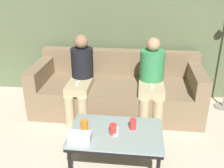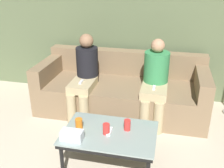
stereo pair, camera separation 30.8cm
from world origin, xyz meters
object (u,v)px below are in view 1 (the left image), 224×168
Objects in this scene: cup_near_right at (84,125)px; tissue_box at (80,137)px; cup_far_center at (113,129)px; seated_person_left_end at (81,75)px; seated_person_mid_left at (152,77)px; game_remote at (116,131)px; coffee_table at (116,135)px; couch at (117,90)px; cup_near_left at (133,124)px.

tissue_box reaches higher than cup_near_right.
tissue_box reaches higher than cup_far_center.
seated_person_left_end reaches higher than seated_person_mid_left.
cup_far_center reaches higher than game_remote.
seated_person_left_end is (-0.61, 1.06, 0.24)m from coffee_table.
cup_near_right is at bearing -99.83° from couch.
tissue_box reaches higher than cup_near_left.
game_remote is 1.24m from seated_person_left_end.
cup_near_left is 0.10× the size of seated_person_left_end.
seated_person_mid_left is at bearing 70.56° from coffee_table.
seated_person_mid_left is at bearing 78.05° from cup_near_left.
couch is 21.12× the size of cup_far_center.
cup_near_left reaches higher than cup_near_right.
cup_far_center is (0.31, -0.04, 0.00)m from cup_near_right.
coffee_table is 1.17m from seated_person_mid_left.
seated_person_mid_left is at bearing 1.10° from seated_person_left_end.
cup_near_left is 0.78× the size of game_remote.
seated_person_mid_left is (0.38, 1.08, 0.24)m from coffee_table.
seated_person_mid_left is (0.38, 1.08, 0.18)m from game_remote.
seated_person_left_end is (-0.61, 1.06, 0.18)m from game_remote.
seated_person_mid_left reaches higher than couch.
cup_near_right is at bearing -75.52° from seated_person_left_end.
seated_person_left_end is (-0.27, 1.06, 0.14)m from cup_near_right.
cup_near_left is at bearing -76.70° from couch.
cup_near_left is 0.20m from game_remote.
game_remote reaches higher than coffee_table.
couch is at bearing 80.17° from cup_near_right.
seated_person_left_end is at bearing 117.98° from cup_far_center.
cup_near_right is at bearing -123.74° from seated_person_mid_left.
seated_person_left_end reaches higher than couch.
cup_near_right is 0.10× the size of seated_person_mid_left.
tissue_box is (-0.22, -1.49, 0.17)m from couch.
couch is 11.09× the size of tissue_box.
cup_near_right is 1.30m from seated_person_mid_left.
tissue_box is 0.19× the size of seated_person_left_end.
couch is 21.94× the size of cup_near_right.
seated_person_left_end reaches higher than cup_near_right.
game_remote is at bearing 52.48° from cup_far_center.
seated_person_left_end is at bearing 128.63° from cup_near_left.
coffee_table is 0.85× the size of seated_person_mid_left.
cup_far_center reaches higher than cup_near_right.
cup_near_left is 1.02× the size of cup_far_center.
cup_near_left is 0.23m from cup_far_center.
coffee_table is 0.11m from cup_far_center.
cup_near_right is 0.96× the size of cup_far_center.
cup_near_left is at bearing 26.44° from game_remote.
cup_near_right is (-0.51, -0.08, -0.00)m from cup_near_left.
couch reaches higher than game_remote.
coffee_table is at bearing -84.94° from couch.
cup_near_right is at bearing 179.17° from coffee_table.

